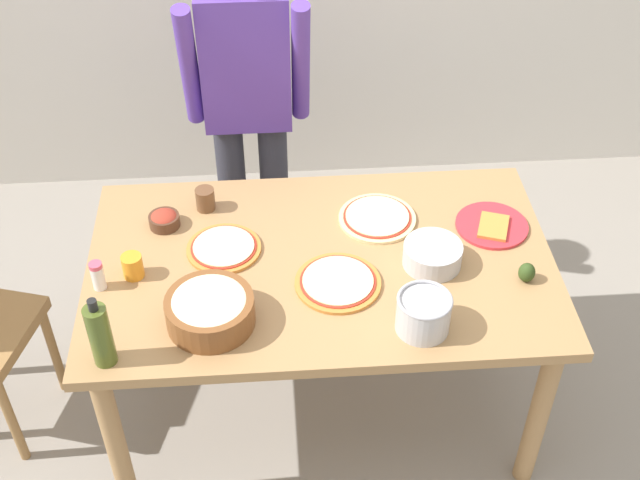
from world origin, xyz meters
name	(u,v)px	position (x,y,z in m)	size (l,w,h in m)	color
ground	(321,399)	(0.00, 0.00, 0.00)	(8.00, 8.00, 0.00)	gray
dining_table	(321,280)	(0.00, 0.00, 0.67)	(1.60, 0.96, 0.76)	#A37A4C
person_cook	(248,101)	(-0.24, 0.76, 0.94)	(0.49, 0.25, 1.62)	#2D2D38
pizza_raw_on_board	(377,218)	(0.22, 0.20, 0.77)	(0.28, 0.28, 0.02)	beige
pizza_cooked_on_tray	(338,282)	(0.05, -0.12, 0.77)	(0.29, 0.29, 0.02)	#C67A33
pizza_second_cooked	(224,248)	(-0.33, 0.08, 0.77)	(0.26, 0.26, 0.02)	#C67A33
plate_with_slice	(492,226)	(0.62, 0.13, 0.77)	(0.26, 0.26, 0.02)	red
popcorn_bowl	(210,309)	(-0.37, -0.26, 0.82)	(0.28, 0.28, 0.11)	brown
mixing_bowl_steel	(432,255)	(0.38, -0.04, 0.80)	(0.20, 0.20, 0.08)	#B7B7BC
small_sauce_bowl	(164,219)	(-0.55, 0.23, 0.79)	(0.11, 0.11, 0.06)	#4C2D1E
olive_oil_bottle	(100,335)	(-0.68, -0.40, 0.87)	(0.07, 0.07, 0.26)	#47561E
steel_pot	(423,313)	(0.29, -0.33, 0.83)	(0.17, 0.17, 0.13)	#B7B7BC
cup_orange	(133,266)	(-0.63, -0.03, 0.80)	(0.07, 0.07, 0.09)	orange
cup_small_brown	(205,199)	(-0.40, 0.32, 0.80)	(0.07, 0.07, 0.09)	brown
salt_shaker	(98,276)	(-0.74, -0.08, 0.81)	(0.04, 0.04, 0.11)	white
avocado	(527,272)	(0.67, -0.15, 0.80)	(0.06, 0.06, 0.07)	#2D4219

